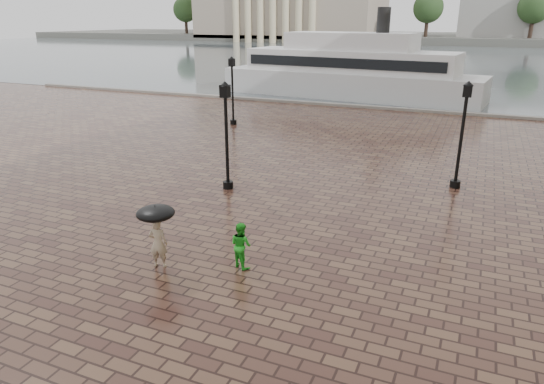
# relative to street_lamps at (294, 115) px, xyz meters

# --- Properties ---
(ground) EXTENTS (300.00, 300.00, 0.00)m
(ground) POSITION_rel_street_lamps_xyz_m (5.00, -15.33, -2.33)
(ground) COLOR #382019
(ground) RESTS_ON ground
(harbour_water) EXTENTS (240.00, 240.00, 0.00)m
(harbour_water) POSITION_rel_street_lamps_xyz_m (5.00, 76.67, -2.33)
(harbour_water) COLOR #414A4F
(harbour_water) RESTS_ON ground
(quay_edge) EXTENTS (80.00, 0.60, 0.30)m
(quay_edge) POSITION_rel_street_lamps_xyz_m (5.00, 16.67, -2.33)
(quay_edge) COLOR slate
(quay_edge) RESTS_ON ground
(far_shore) EXTENTS (300.00, 60.00, 2.00)m
(far_shore) POSITION_rel_street_lamps_xyz_m (5.00, 144.67, -1.33)
(far_shore) COLOR #4C4C47
(far_shore) RESTS_ON ground
(far_trees) EXTENTS (188.00, 8.00, 13.50)m
(far_trees) POSITION_rel_street_lamps_xyz_m (5.00, 122.67, 7.09)
(far_trees) COLOR #2D2119
(far_trees) RESTS_ON ground
(street_lamps) EXTENTS (15.44, 12.44, 4.40)m
(street_lamps) POSITION_rel_street_lamps_xyz_m (0.00, 0.00, 0.00)
(street_lamps) COLOR black
(street_lamps) RESTS_ON ground
(adult_pedestrian) EXTENTS (0.63, 0.49, 1.51)m
(adult_pedestrian) POSITION_rel_street_lamps_xyz_m (0.46, -12.34, -1.57)
(adult_pedestrian) COLOR tan
(adult_pedestrian) RESTS_ON ground
(child_pedestrian) EXTENTS (0.83, 0.75, 1.39)m
(child_pedestrian) POSITION_rel_street_lamps_xyz_m (2.68, -11.38, -1.63)
(child_pedestrian) COLOR green
(child_pedestrian) RESTS_ON ground
(ferry_near) EXTENTS (24.29, 8.30, 7.81)m
(ferry_near) POSITION_rel_street_lamps_xyz_m (-2.88, 21.90, 0.02)
(ferry_near) COLOR silver
(ferry_near) RESTS_ON ground
(umbrella) EXTENTS (1.10, 1.10, 1.09)m
(umbrella) POSITION_rel_street_lamps_xyz_m (0.46, -12.34, -0.62)
(umbrella) COLOR black
(umbrella) RESTS_ON ground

